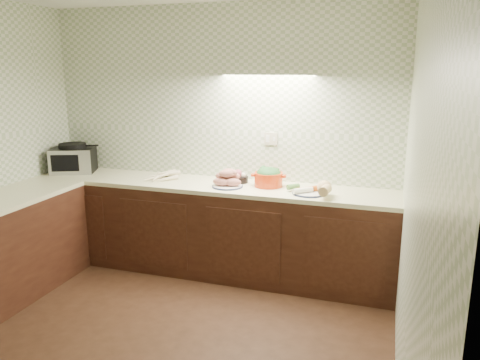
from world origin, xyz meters
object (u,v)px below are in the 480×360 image
(dutch_oven, at_px, (269,177))
(veg_plate, at_px, (316,189))
(toaster_oven, at_px, (73,159))
(onion_bowl, at_px, (239,178))
(parsnip_pile, at_px, (167,175))
(sweet_potato_plate, at_px, (228,180))

(dutch_oven, height_order, veg_plate, dutch_oven)
(toaster_oven, relative_size, veg_plate, 1.18)
(onion_bowl, height_order, veg_plate, veg_plate)
(toaster_oven, height_order, parsnip_pile, toaster_oven)
(sweet_potato_plate, height_order, onion_bowl, sweet_potato_plate)
(toaster_oven, xyz_separation_m, parsnip_pile, (1.08, 0.04, -0.11))
(toaster_oven, bearing_deg, onion_bowl, -19.87)
(toaster_oven, xyz_separation_m, veg_plate, (2.62, -0.12, -0.09))
(toaster_oven, height_order, veg_plate, toaster_oven)
(onion_bowl, height_order, dutch_oven, dutch_oven)
(dutch_oven, bearing_deg, parsnip_pile, 172.45)
(dutch_oven, xyz_separation_m, veg_plate, (0.47, -0.16, -0.04))
(veg_plate, bearing_deg, parsnip_pile, 173.93)
(toaster_oven, relative_size, dutch_oven, 1.59)
(toaster_oven, distance_m, dutch_oven, 2.15)
(sweet_potato_plate, bearing_deg, parsnip_pile, 168.82)
(sweet_potato_plate, bearing_deg, veg_plate, -1.67)
(parsnip_pile, xyz_separation_m, sweet_potato_plate, (0.71, -0.14, 0.04))
(toaster_oven, height_order, sweet_potato_plate, toaster_oven)
(parsnip_pile, height_order, onion_bowl, onion_bowl)
(onion_bowl, relative_size, veg_plate, 0.37)
(parsnip_pile, xyz_separation_m, dutch_oven, (1.07, -0.00, 0.06))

